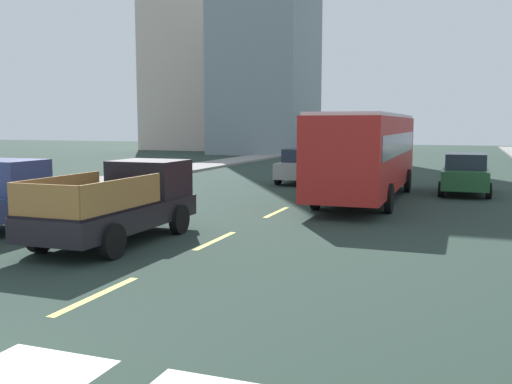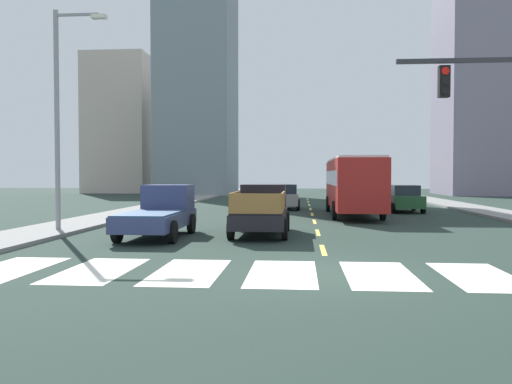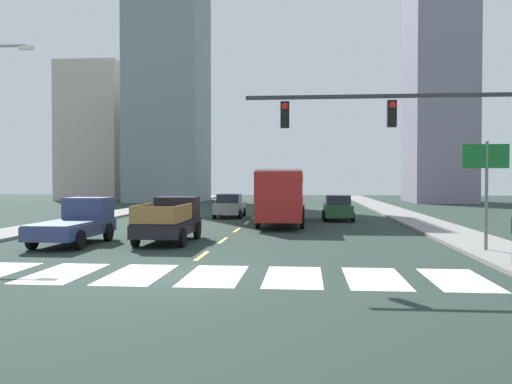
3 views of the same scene
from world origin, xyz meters
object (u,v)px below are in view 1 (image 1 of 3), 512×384
pickup_stakebed (124,203)px  city_bus (367,150)px  sedan_far (465,174)px  sedan_near_left (303,166)px

pickup_stakebed → city_bus: size_ratio=0.48×
city_bus → sedan_far: bearing=42.3°
pickup_stakebed → city_bus: bearing=63.9°
sedan_near_left → city_bus: bearing=-56.2°
pickup_stakebed → sedan_far: 15.53m
sedan_near_left → sedan_far: bearing=-17.4°
city_bus → sedan_far: city_bus is taller
sedan_far → sedan_near_left: size_ratio=1.00×
sedan_far → sedan_near_left: bearing=164.8°
sedan_far → city_bus: bearing=-135.6°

